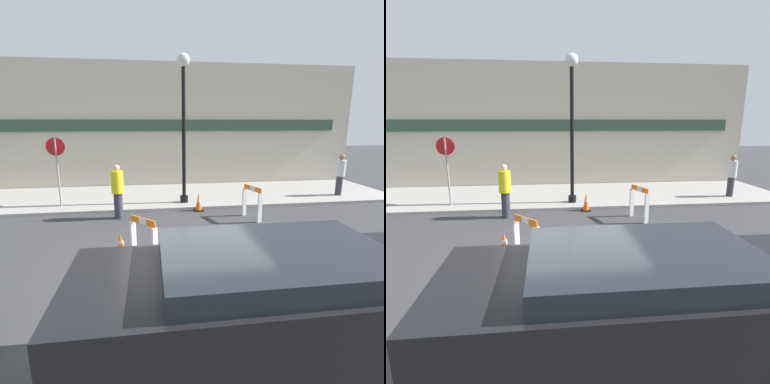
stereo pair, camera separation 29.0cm
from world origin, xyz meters
The scene contains 13 objects.
ground_plane centered at (0.00, 0.00, 0.00)m, with size 60.00×60.00×0.00m, color #38383A.
sidewalk_slab centered at (0.00, 6.50, 0.05)m, with size 18.00×3.99×0.10m.
storefront_facade centered at (0.00, 8.57, 2.75)m, with size 18.00×0.22×5.50m.
streetlamp_post centered at (0.52, 5.20, 3.35)m, with size 0.44×0.44×5.05m.
stop_sign centered at (-3.77, 5.25, 1.67)m, with size 0.60×0.06×2.35m.
barricade_0 centered at (2.41, 3.29, 0.56)m, with size 0.39×0.82×1.05m.
barricade_1 centered at (-0.86, 0.86, 0.51)m, with size 0.60×0.62×0.97m.
traffic_cone_0 centered at (0.92, 4.40, 0.29)m, with size 0.30×0.30×0.60m.
traffic_cone_1 centered at (2.42, 0.77, 0.32)m, with size 0.30×0.30×0.66m.
traffic_cone_2 centered at (-1.38, 1.23, 0.24)m, with size 0.30×0.30×0.50m.
person_worker centered at (-1.68, 3.93, 0.90)m, with size 0.52×0.52×1.69m.
person_pedestrian centered at (6.75, 5.46, 0.97)m, with size 0.48×0.48×1.61m.
parked_car_1 centered at (0.65, -2.41, 0.92)m, with size 4.48×1.89×1.62m.
Camera 2 is at (-0.37, -5.30, 2.95)m, focal length 28.00 mm.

